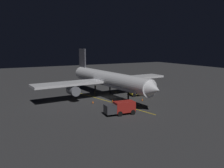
# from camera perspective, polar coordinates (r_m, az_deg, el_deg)

# --- Properties ---
(ground_plane) EXTENTS (180.00, 180.00, 0.20)m
(ground_plane) POSITION_cam_1_polar(r_m,az_deg,el_deg) (55.79, -0.99, -3.36)
(ground_plane) COLOR #323234
(apron_guide_stripe) EXTENTS (5.42, 25.65, 0.01)m
(apron_guide_stripe) POSITION_cam_1_polar(r_m,az_deg,el_deg) (51.52, -0.67, -4.31)
(apron_guide_stripe) COLOR gold
(apron_guide_stripe) RESTS_ON ground_plane
(airliner) EXTENTS (34.81, 35.63, 11.34)m
(airliner) POSITION_cam_1_polar(r_m,az_deg,el_deg) (55.52, -1.33, 1.14)
(airliner) COLOR white
(airliner) RESTS_ON ground_plane
(baggage_truck) EXTENTS (5.63, 2.71, 2.31)m
(baggage_truck) POSITION_cam_1_polar(r_m,az_deg,el_deg) (41.90, 2.20, -5.86)
(baggage_truck) COLOR maroon
(baggage_truck) RESTS_ON ground_plane
(catering_truck) EXTENTS (5.88, 3.18, 2.15)m
(catering_truck) POSITION_cam_1_polar(r_m,az_deg,el_deg) (57.86, 6.87, -1.71)
(catering_truck) COLOR gold
(catering_truck) RESTS_ON ground_plane
(ground_crew_worker) EXTENTS (0.40, 0.40, 1.74)m
(ground_crew_worker) POSITION_cam_1_polar(r_m,az_deg,el_deg) (46.00, 3.90, -4.88)
(ground_crew_worker) COLOR black
(ground_crew_worker) RESTS_ON ground_plane
(traffic_cone_near_left) EXTENTS (0.50, 0.50, 0.55)m
(traffic_cone_near_left) POSITION_cam_1_polar(r_m,az_deg,el_deg) (52.72, 7.43, -3.80)
(traffic_cone_near_left) COLOR #EA590F
(traffic_cone_near_left) RESTS_ON ground_plane
(traffic_cone_near_right) EXTENTS (0.50, 0.50, 0.55)m
(traffic_cone_near_right) POSITION_cam_1_polar(r_m,az_deg,el_deg) (50.16, -4.68, -4.43)
(traffic_cone_near_right) COLOR #EA590F
(traffic_cone_near_right) RESTS_ON ground_plane
(traffic_cone_under_wing) EXTENTS (0.50, 0.50, 0.55)m
(traffic_cone_under_wing) POSITION_cam_1_polar(r_m,az_deg,el_deg) (50.91, 0.13, -4.20)
(traffic_cone_under_wing) COLOR #EA590F
(traffic_cone_under_wing) RESTS_ON ground_plane
(traffic_cone_far) EXTENTS (0.50, 0.50, 0.55)m
(traffic_cone_far) POSITION_cam_1_polar(r_m,az_deg,el_deg) (46.10, 3.08, -5.66)
(traffic_cone_far) COLOR #EA590F
(traffic_cone_far) RESTS_ON ground_plane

